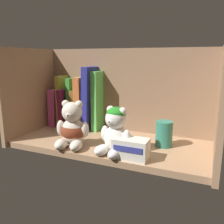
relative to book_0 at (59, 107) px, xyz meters
The scene contains 16 objects.
shelf_board 32.81cm from the book_0, 21.71° to the right, with size 65.14×28.19×2.00cm, color #A87F5B.
shelf_back_panel 30.42cm from the book_0, ahead, with size 67.54×1.20×33.62cm, color #89674C.
shelf_side_panel_left 14.30cm from the book_0, 108.70° to the right, with size 1.60×30.59×33.62cm, color #A87F5B.
shelf_side_panel_right 64.27cm from the book_0, 10.56° to the right, with size 1.60×30.59×33.62cm, color #A87F5B.
book_0 is the anchor object (origin of this frame).
book_1 4.26cm from the book_0, ahead, with size 1.99×10.00×21.04cm, color #A49335.
book_2 5.49cm from the book_0, ahead, with size 1.81×14.73×15.86cm, color #591435.
book_3 8.13cm from the book_0, ahead, with size 1.81×9.05×20.18cm, color #318730.
book_4 10.25cm from the book_0, ahead, with size 2.25×12.05×15.60cm, color brown.
book_5 13.46cm from the book_0, ahead, with size 2.67×14.38×20.85cm, color #BB6331.
book_6 16.92cm from the book_0, ahead, with size 2.53×13.51×24.83cm, color navy.
book_7 19.50cm from the book_0, ahead, with size 2.29×9.21×23.15cm, color #5DD05B.
teddy_bear_larger 28.18cm from the book_0, 45.86° to the right, with size 11.15×11.93×15.02cm.
teddy_bear_smaller 40.32cm from the book_0, 30.69° to the right, with size 10.71×11.10×14.27cm.
pillar_candle 47.95cm from the book_0, 10.74° to the right, with size 5.42×5.42×8.34cm, color #2D7A66.
small_product_box 46.32cm from the book_0, 29.10° to the right, with size 9.92×5.73×5.92cm.
Camera 1 is at (30.98, -71.68, 30.27)cm, focal length 38.37 mm.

